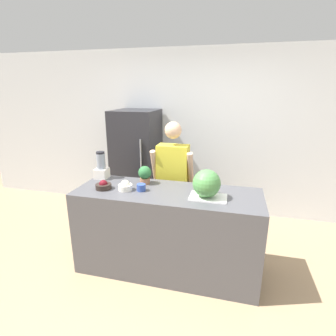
% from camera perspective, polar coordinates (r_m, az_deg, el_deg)
% --- Properties ---
extents(ground_plane, '(14.00, 14.00, 0.00)m').
position_cam_1_polar(ground_plane, '(3.00, -1.99, -24.65)').
color(ground_plane, tan).
extents(wall_back, '(8.00, 0.06, 2.60)m').
position_cam_1_polar(wall_back, '(4.29, 5.46, 7.52)').
color(wall_back, silver).
rests_on(wall_back, ground_plane).
extents(counter_island, '(1.98, 0.70, 0.94)m').
position_cam_1_polar(counter_island, '(3.00, -0.17, -13.54)').
color(counter_island, '#4C4C51').
rests_on(counter_island, ground_plane).
extents(refrigerator, '(0.66, 0.71, 1.68)m').
position_cam_1_polar(refrigerator, '(4.23, -6.73, 0.98)').
color(refrigerator, '#232328').
rests_on(refrigerator, ground_plane).
extents(person, '(0.53, 0.26, 1.61)m').
position_cam_1_polar(person, '(3.39, 1.05, -3.19)').
color(person, '#4C608C').
rests_on(person, ground_plane).
extents(cutting_board, '(0.37, 0.25, 0.01)m').
position_cam_1_polar(cutting_board, '(2.66, 8.74, -6.30)').
color(cutting_board, white).
rests_on(cutting_board, counter_island).
extents(watermelon, '(0.28, 0.28, 0.28)m').
position_cam_1_polar(watermelon, '(2.60, 8.39, -3.35)').
color(watermelon, '#4C8C47').
rests_on(watermelon, cutting_board).
extents(bowl_cherries, '(0.17, 0.17, 0.10)m').
position_cam_1_polar(bowl_cherries, '(2.93, -13.87, -3.75)').
color(bowl_cherries, '#2D231E').
rests_on(bowl_cherries, counter_island).
extents(bowl_cream, '(0.15, 0.15, 0.11)m').
position_cam_1_polar(bowl_cream, '(2.85, -9.27, -3.93)').
color(bowl_cream, white).
rests_on(bowl_cream, counter_island).
extents(bowl_small_blue, '(0.10, 0.10, 0.07)m').
position_cam_1_polar(bowl_small_blue, '(2.81, -5.86, -4.23)').
color(bowl_small_blue, '#334C9E').
rests_on(bowl_small_blue, counter_island).
extents(blender, '(0.15, 0.15, 0.33)m').
position_cam_1_polar(blender, '(3.26, -14.31, 0.10)').
color(blender, silver).
rests_on(blender, counter_island).
extents(potted_plant, '(0.15, 0.15, 0.21)m').
position_cam_1_polar(potted_plant, '(2.99, -5.07, -1.36)').
color(potted_plant, '#996647').
rests_on(potted_plant, counter_island).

